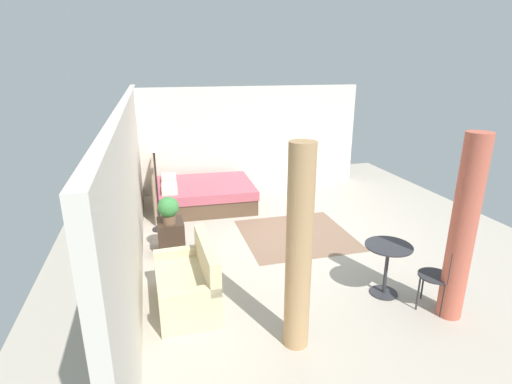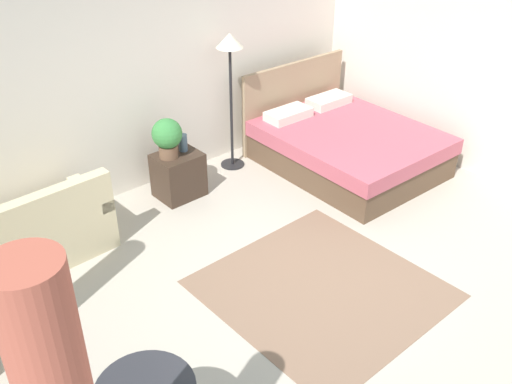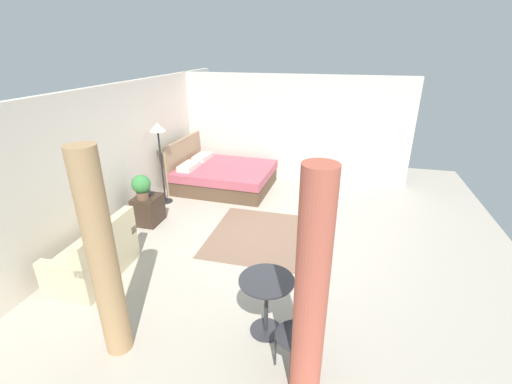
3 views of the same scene
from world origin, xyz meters
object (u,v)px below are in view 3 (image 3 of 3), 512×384
object	(u,v)px
vase	(148,189)
cafe_chair_near_window	(301,335)
couch	(95,258)
potted_plant	(141,186)
nightstand	(148,210)
bed	(223,176)
floor_lamp	(158,137)
balcony_table	(266,296)

from	to	relation	value
vase	cafe_chair_near_window	bearing A→B (deg)	-130.23
couch	potted_plant	distance (m)	1.70
couch	potted_plant	size ratio (longest dim) A/B	2.77
nightstand	bed	bearing A→B (deg)	-21.06
vase	floor_lamp	size ratio (longest dim) A/B	0.12
potted_plant	floor_lamp	distance (m)	1.24
couch	floor_lamp	world-z (taller)	floor_lamp
potted_plant	balcony_table	world-z (taller)	potted_plant
bed	potted_plant	world-z (taller)	bed
nightstand	potted_plant	world-z (taller)	potted_plant
floor_lamp	balcony_table	world-z (taller)	floor_lamp
couch	nightstand	bearing A→B (deg)	4.42
bed	potted_plant	distance (m)	2.36
bed	floor_lamp	xyz separation A→B (m)	(-1.10, 0.96, 1.15)
potted_plant	balcony_table	bearing A→B (deg)	-126.09
bed	vase	bearing A→B (deg)	156.83
vase	cafe_chair_near_window	distance (m)	4.35
potted_plant	floor_lamp	size ratio (longest dim) A/B	0.27
floor_lamp	balcony_table	size ratio (longest dim) A/B	2.33
bed	vase	world-z (taller)	bed
bed	couch	bearing A→B (deg)	170.07
bed	floor_lamp	bearing A→B (deg)	138.85
floor_lamp	potted_plant	bearing A→B (deg)	-171.69
nightstand	vase	xyz separation A→B (m)	(0.12, 0.04, 0.37)
bed	potted_plant	xyz separation A→B (m)	(-2.16, 0.81, 0.51)
bed	nightstand	world-z (taller)	bed
couch	vase	distance (m)	1.87
potted_plant	bed	bearing A→B (deg)	-20.50
bed	cafe_chair_near_window	world-z (taller)	bed
bed	nightstand	bearing A→B (deg)	158.94
vase	balcony_table	bearing A→B (deg)	-128.67
potted_plant	cafe_chair_near_window	bearing A→B (deg)	-128.13
potted_plant	couch	bearing A→B (deg)	-174.81
bed	floor_lamp	world-z (taller)	floor_lamp
floor_lamp	couch	bearing A→B (deg)	-173.57
vase	floor_lamp	distance (m)	1.17
bed	couch	world-z (taller)	bed
bed	balcony_table	bearing A→B (deg)	-154.39
bed	cafe_chair_near_window	xyz separation A→B (m)	(-4.75, -2.49, 0.26)
nightstand	floor_lamp	bearing A→B (deg)	9.99
floor_lamp	vase	bearing A→B (deg)	-171.06
nightstand	balcony_table	distance (m)	3.56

